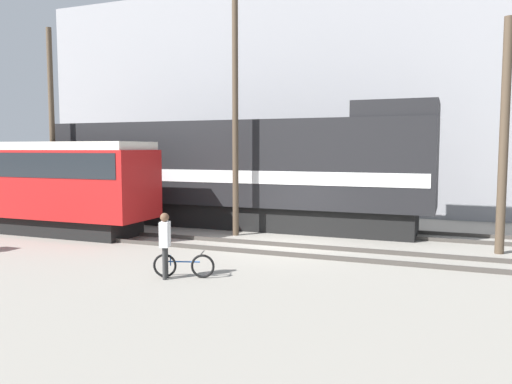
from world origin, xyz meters
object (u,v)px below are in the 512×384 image
streetcar (23,180)px  freight_locomotive (234,171)px  utility_pole_center (235,109)px  utility_pole_right (504,137)px  bicycle (184,266)px  utility_pole_left (52,127)px  person (165,239)px

streetcar → freight_locomotive: bearing=30.5°
utility_pole_center → utility_pole_right: size_ratio=1.31×
streetcar → bicycle: (9.66, -4.09, -1.72)m
freight_locomotive → utility_pole_right: utility_pole_right is taller
freight_locomotive → bicycle: bearing=-74.5°
utility_pole_left → utility_pole_center: size_ratio=0.89×
streetcar → utility_pole_center: (8.36, 2.16, 2.75)m
streetcar → person: (9.28, -4.36, -1.01)m
person → utility_pole_center: size_ratio=0.18×
person → utility_pole_left: size_ratio=0.20×
freight_locomotive → person: size_ratio=9.83×
streetcar → utility_pole_right: utility_pole_right is taller
utility_pole_right → freight_locomotive: bearing=168.0°
utility_pole_left → utility_pole_right: 17.95m
streetcar → utility_pole_left: bearing=102.2°
bicycle → streetcar: bearing=157.0°
person → utility_pole_center: 7.58m
streetcar → utility_pole_left: size_ratio=1.33×
person → utility_pole_left: 12.17m
utility_pole_center → utility_pole_left: bearing=180.0°
person → utility_pole_center: utility_pole_center is taller
freight_locomotive → utility_pole_right: 10.45m
bicycle → person: 0.86m
utility_pole_center → utility_pole_right: bearing=0.0°
freight_locomotive → bicycle: 8.96m
bicycle → utility_pole_left: 12.54m
bicycle → utility_pole_right: (7.81, 6.25, 3.35)m
utility_pole_left → freight_locomotive: bearing=15.5°
bicycle → freight_locomotive: bearing=105.5°
freight_locomotive → bicycle: (2.33, -8.41, -2.04)m
utility_pole_left → utility_pole_right: bearing=0.0°
person → utility_pole_right: 10.80m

